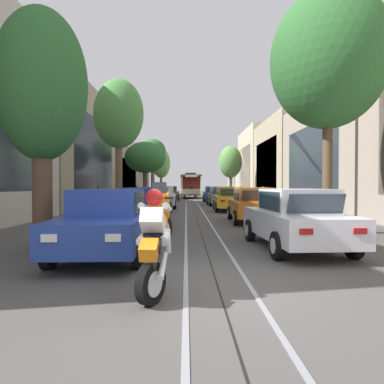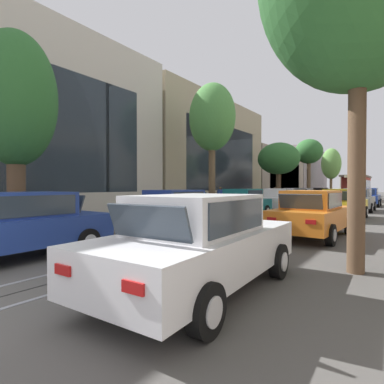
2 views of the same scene
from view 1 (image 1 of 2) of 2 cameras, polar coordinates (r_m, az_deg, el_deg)
ground_plane at (r=31.02m, az=-0.00°, el=-1.99°), size 160.00×160.00×0.00m
trolley_track_rails at (r=35.34m, az=-0.12°, el=-1.60°), size 1.14×71.24×0.01m
building_facade_left at (r=36.16m, az=-16.66°, el=5.13°), size 5.91×62.94×9.46m
building_facade_right at (r=36.30m, az=16.24°, el=4.93°), size 5.47×62.94×9.42m
parked_car_blue_near_left at (r=8.49m, az=-13.76°, el=-4.83°), size 2.04×4.38×1.58m
parked_car_blue_second_left at (r=14.02m, az=-8.26°, el=-2.48°), size 2.07×4.39×1.58m
parked_car_teal_mid_left at (r=20.20m, az=-6.31°, el=-1.38°), size 2.02×4.37×1.58m
parked_car_white_fourth_left at (r=25.43m, az=-4.82°, el=-0.87°), size 2.07×4.39×1.58m
parked_car_grey_fifth_left at (r=31.50m, az=-4.51°, el=-0.49°), size 2.12×4.41×1.58m
parked_car_black_sixth_left at (r=37.04m, az=-3.81°, el=-0.25°), size 2.14×4.42×1.58m
parked_car_white_near_right at (r=9.44m, az=16.75°, el=-4.25°), size 2.13×4.42×1.58m
parked_car_orange_second_right at (r=15.83m, az=9.97°, el=-2.08°), size 2.09×4.40×1.58m
parked_car_yellow_mid_right at (r=22.61m, az=6.16°, el=-1.12°), size 2.10×4.40×1.58m
parked_car_grey_fourth_right at (r=28.64m, az=4.63°, el=-0.65°), size 2.03×4.37×1.58m
parked_car_blue_fifth_right at (r=34.95m, az=3.53°, el=-0.33°), size 2.04×4.38×1.58m
street_tree_kerb_left_near at (r=10.11m, az=-23.69°, el=15.51°), size 2.32×2.32×6.29m
street_tree_kerb_left_second at (r=21.01m, az=-12.08°, el=12.35°), size 2.91×2.40×7.90m
street_tree_kerb_left_mid at (r=31.09m, az=-7.77°, el=5.63°), size 3.66×3.21×5.57m
street_tree_kerb_left_fourth at (r=42.86m, az=-6.55°, el=6.64°), size 3.22×2.97×7.41m
street_tree_kerb_left_far at (r=54.70m, az=-5.15°, el=4.72°), size 2.87×2.42×7.53m
street_tree_kerb_right_near at (r=13.26m, az=21.66°, el=19.68°), size 3.84×4.20×8.27m
street_tree_kerb_right_second at (r=39.27m, az=6.40°, el=4.92°), size 2.60×2.34×6.15m
cable_car_trolley at (r=46.17m, az=-0.32°, el=1.09°), size 2.75×9.16×3.28m
motorcycle_with_rider at (r=5.34m, az=-6.05°, el=-7.14°), size 0.52×1.88×1.73m
pedestrian_on_left_pavement at (r=26.39m, az=-15.27°, el=-0.49°), size 0.55×0.39×1.69m
pedestrian_on_right_pavement at (r=25.51m, az=11.67°, el=-0.68°), size 0.55×0.28×1.58m
pedestrian_crossing_far at (r=33.21m, az=-9.13°, el=-0.18°), size 0.55×0.39×1.66m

